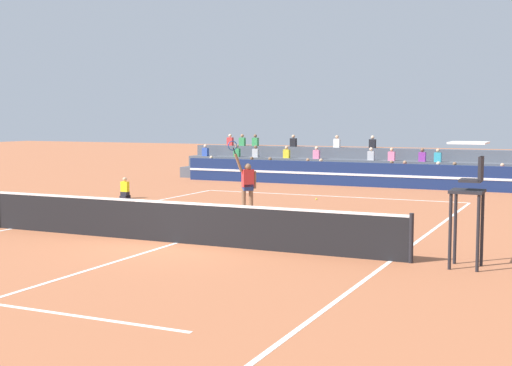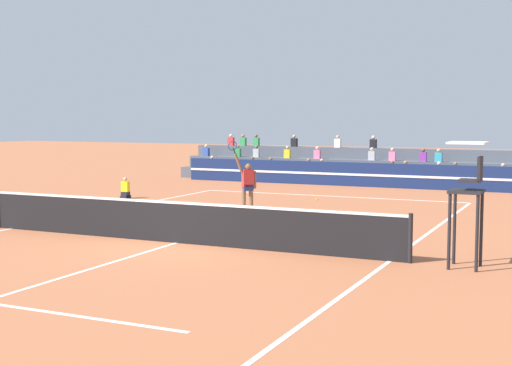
{
  "view_description": "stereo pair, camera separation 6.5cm",
  "coord_description": "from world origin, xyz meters",
  "px_view_note": "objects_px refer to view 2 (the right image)",
  "views": [
    {
      "loc": [
        9.31,
        -15.37,
        3.18
      ],
      "look_at": [
        -0.13,
        5.09,
        1.1
      ],
      "focal_mm": 50.0,
      "sensor_mm": 36.0,
      "label": 1
    },
    {
      "loc": [
        9.37,
        -15.34,
        3.18
      ],
      "look_at": [
        -0.13,
        5.09,
        1.1
      ],
      "focal_mm": 50.0,
      "sensor_mm": 36.0,
      "label": 2
    }
  ],
  "objects_px": {
    "umpire_chair": "(469,187)",
    "tennis_player": "(247,186)",
    "ball_kid_courtside": "(125,190)",
    "tennis_ball": "(317,199)"
  },
  "relations": [
    {
      "from": "umpire_chair",
      "to": "tennis_player",
      "type": "relative_size",
      "value": 1.07
    },
    {
      "from": "ball_kid_courtside",
      "to": "tennis_ball",
      "type": "bearing_deg",
      "value": 20.98
    },
    {
      "from": "umpire_chair",
      "to": "ball_kid_courtside",
      "type": "bearing_deg",
      "value": 151.41
    },
    {
      "from": "umpire_chair",
      "to": "ball_kid_courtside",
      "type": "xyz_separation_m",
      "value": [
        -14.18,
        7.73,
        -1.39
      ]
    },
    {
      "from": "ball_kid_courtside",
      "to": "tennis_ball",
      "type": "height_order",
      "value": "ball_kid_courtside"
    },
    {
      "from": "umpire_chair",
      "to": "tennis_player",
      "type": "xyz_separation_m",
      "value": [
        -7.62,
        5.13,
        -0.73
      ]
    },
    {
      "from": "umpire_chair",
      "to": "tennis_ball",
      "type": "distance_m",
      "value": 12.76
    },
    {
      "from": "umpire_chair",
      "to": "ball_kid_courtside",
      "type": "relative_size",
      "value": 3.16
    },
    {
      "from": "ball_kid_courtside",
      "to": "tennis_player",
      "type": "xyz_separation_m",
      "value": [
        6.56,
        -2.6,
        0.66
      ]
    },
    {
      "from": "umpire_chair",
      "to": "tennis_ball",
      "type": "bearing_deg",
      "value": 124.55
    }
  ]
}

